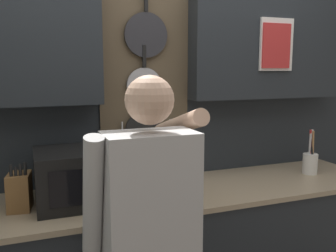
# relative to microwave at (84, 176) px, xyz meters

# --- Properties ---
(back_wall_unit) EXTENTS (3.14, 0.23, 2.52)m
(back_wall_unit) POSITION_rel_microwave_xyz_m (0.64, 0.29, 0.44)
(back_wall_unit) COLOR #23282D
(back_wall_unit) RESTS_ON ground_plane
(microwave) EXTENTS (0.51, 0.40, 0.29)m
(microwave) POSITION_rel_microwave_xyz_m (0.00, 0.00, 0.00)
(microwave) COLOR black
(microwave) RESTS_ON base_cabinet_counter
(knife_block) EXTENTS (0.13, 0.16, 0.26)m
(knife_block) POSITION_rel_microwave_xyz_m (-0.33, 0.00, -0.05)
(knife_block) COLOR brown
(knife_block) RESTS_ON base_cabinet_counter
(utensil_crock) EXTENTS (0.10, 0.10, 0.31)m
(utensil_crock) POSITION_rel_microwave_xyz_m (1.54, 0.00, -0.06)
(utensil_crock) COLOR white
(utensil_crock) RESTS_ON base_cabinet_counter
(person) EXTENTS (0.54, 0.63, 1.63)m
(person) POSITION_rel_microwave_xyz_m (0.19, -0.57, -0.11)
(person) COLOR #383842
(person) RESTS_ON ground_plane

